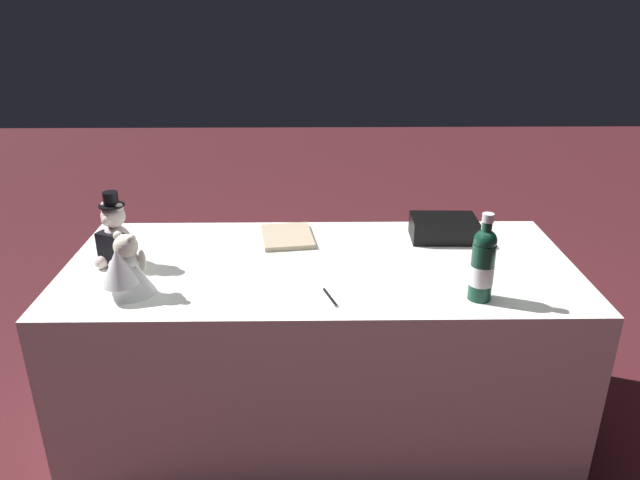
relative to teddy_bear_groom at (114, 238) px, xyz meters
The scene contains 8 objects.
ground_plane 1.20m from the teddy_bear_groom, behind, with size 12.00×12.00×0.00m, color #47191E.
reception_table 0.95m from the teddy_bear_groom, behind, with size 2.02×0.90×0.77m, color white.
teddy_bear_groom is the anchor object (origin of this frame).
teddy_bear_bride 0.28m from the teddy_bear_groom, 114.54° to the left, with size 0.19×0.22×0.23m.
champagne_bottle 1.40m from the teddy_bear_groom, 167.55° to the left, with size 0.08×0.08×0.32m.
signing_pen 0.90m from the teddy_bear_groom, 160.26° to the left, with size 0.05×0.14×0.01m.
gift_case_black 1.37m from the teddy_bear_groom, 169.77° to the right, with size 0.28×0.19×0.10m.
guestbook 0.72m from the teddy_bear_groom, 159.12° to the right, with size 0.21×0.27×0.02m, color tan.
Camera 1 is at (0.03, 2.16, 1.79)m, focal length 33.55 mm.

